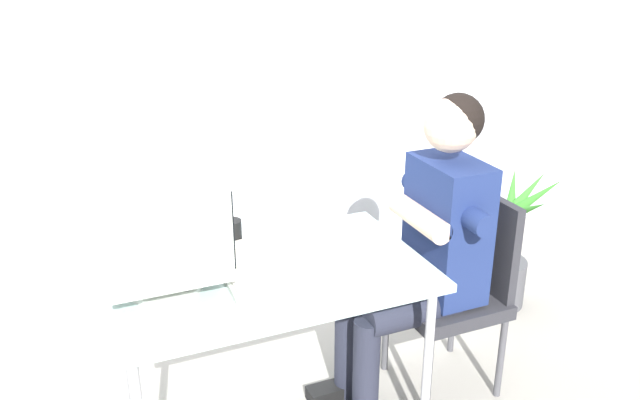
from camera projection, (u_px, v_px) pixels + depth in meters
name	position (u px, v px, depth m)	size (l,w,h in m)	color
wall_back	(231.00, 15.00, 3.43)	(8.00, 0.10, 3.00)	silver
desk	(267.00, 285.00, 2.44)	(1.19, 0.73, 0.73)	#B7B7BC
crt_monitor	(160.00, 226.00, 2.21)	(0.43, 0.36, 0.41)	silver
keyboard	(244.00, 267.00, 2.41)	(0.19, 0.46, 0.03)	silver
office_chair	(460.00, 283.00, 2.81)	(0.43, 0.43, 0.89)	#4C4C51
person_seated	(426.00, 241.00, 2.66)	(0.70, 0.55, 1.33)	navy
potted_plant	(502.00, 244.00, 3.49)	(0.60, 0.65, 0.81)	#4C4C51
desk_mug	(232.00, 232.00, 2.61)	(0.08, 0.09, 0.10)	black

